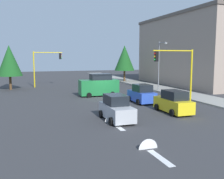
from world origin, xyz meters
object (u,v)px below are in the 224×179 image
(street_lamp_curbside, at_px, (160,60))
(car_blue, at_px, (142,94))
(traffic_signal_near_left, at_px, (177,66))
(car_yellow, at_px, (173,103))
(tree_opposite_side, at_px, (9,61))
(delivery_van_green, at_px, (99,86))
(car_silver, at_px, (116,109))
(tree_roadside_far, at_px, (125,58))
(traffic_signal_far_right, at_px, (46,62))

(street_lamp_curbside, height_order, car_blue, street_lamp_curbside)
(traffic_signal_near_left, distance_m, car_yellow, 5.34)
(traffic_signal_near_left, xyz_separation_m, car_yellow, (3.56, -2.51, -3.08))
(tree_opposite_side, xyz_separation_m, car_blue, (16.14, 13.71, -3.39))
(tree_opposite_side, relative_size, delivery_van_green, 1.37)
(street_lamp_curbside, distance_m, car_silver, 18.66)
(traffic_signal_near_left, height_order, tree_roadside_far, tree_roadside_far)
(delivery_van_green, xyz_separation_m, car_blue, (6.14, 2.96, -0.39))
(street_lamp_curbside, relative_size, tree_roadside_far, 0.99)
(traffic_signal_near_left, bearing_deg, tree_opposite_side, -137.17)
(traffic_signal_far_right, xyz_separation_m, car_silver, (24.54, 3.23, -3.12))
(traffic_signal_near_left, relative_size, tree_roadside_far, 0.80)
(tree_roadside_far, height_order, car_yellow, tree_roadside_far)
(traffic_signal_far_right, bearing_deg, delivery_van_green, 24.42)
(delivery_van_green, bearing_deg, tree_roadside_far, 148.64)
(car_yellow, bearing_deg, car_blue, -175.07)
(tree_roadside_far, bearing_deg, traffic_signal_near_left, -9.02)
(traffic_signal_near_left, xyz_separation_m, car_silver, (4.54, -8.16, -3.08))
(car_blue, xyz_separation_m, car_yellow, (5.42, 0.47, 0.00))
(car_silver, distance_m, car_yellow, 5.73)
(tree_roadside_far, bearing_deg, delivery_van_green, -31.36)
(tree_opposite_side, bearing_deg, traffic_signal_far_right, 110.67)
(car_silver, bearing_deg, street_lamp_curbside, 140.48)
(delivery_van_green, bearing_deg, car_silver, -10.03)
(traffic_signal_far_right, height_order, delivery_van_green, traffic_signal_far_right)
(traffic_signal_far_right, xyz_separation_m, tree_roadside_far, (-4.00, 15.20, 0.59))
(street_lamp_curbside, bearing_deg, car_blue, -39.93)
(street_lamp_curbside, relative_size, car_yellow, 1.68)
(car_yellow, bearing_deg, street_lamp_curbside, 155.43)
(traffic_signal_far_right, height_order, tree_opposite_side, tree_opposite_side)
(traffic_signal_far_right, bearing_deg, car_yellow, 20.64)
(tree_roadside_far, distance_m, car_silver, 31.17)
(traffic_signal_far_right, bearing_deg, tree_opposite_side, -69.33)
(car_silver, relative_size, car_blue, 1.08)
(car_silver, relative_size, car_yellow, 0.98)
(traffic_signal_near_left, bearing_deg, traffic_signal_far_right, -150.35)
(traffic_signal_near_left, distance_m, street_lamp_curbside, 10.24)
(car_blue, bearing_deg, street_lamp_curbside, 140.07)
(tree_roadside_far, distance_m, delivery_van_green, 19.03)
(traffic_signal_far_right, xyz_separation_m, delivery_van_green, (12.00, 5.45, -2.74))
(street_lamp_curbside, xyz_separation_m, car_blue, (7.76, -6.49, -3.45))
(tree_opposite_side, relative_size, car_silver, 1.61)
(car_silver, bearing_deg, delivery_van_green, 169.97)
(delivery_van_green, bearing_deg, street_lamp_curbside, 99.67)
(street_lamp_curbside, xyz_separation_m, tree_opposite_side, (-8.39, -20.20, -0.06))
(car_blue, relative_size, car_yellow, 0.91)
(tree_opposite_side, relative_size, car_blue, 1.74)
(traffic_signal_near_left, distance_m, delivery_van_green, 10.32)
(tree_roadside_far, bearing_deg, tree_opposite_side, -73.69)
(tree_roadside_far, height_order, delivery_van_green, tree_roadside_far)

